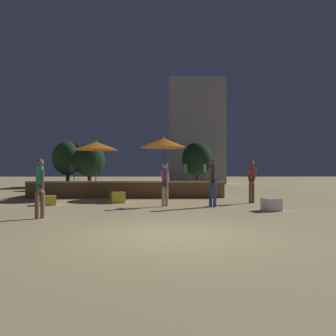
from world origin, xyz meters
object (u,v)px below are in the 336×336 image
object	(u,v)px
cube_seat_0	(49,200)
cube_seat_1	(118,197)
person_3	(165,182)
background_tree_2	(197,159)
background_tree_0	(68,158)
background_tree_1	(90,160)
bistro_chair_0	(172,170)
bistro_chair_3	(203,171)
person_0	(40,185)
patio_umbrella_0	(96,146)
cube_seat_2	(271,205)
person_1	(213,179)
frisbee_disc	(120,209)
person_2	(252,179)
bistro_chair_1	(73,171)
patio_umbrella_1	(163,143)
bistro_chair_2	(184,171)

from	to	relation	value
cube_seat_0	cube_seat_1	xyz separation A→B (m)	(2.74, 0.87, 0.05)
person_3	background_tree_2	bearing A→B (deg)	-135.79
background_tree_0	background_tree_1	size ratio (longest dim) A/B	1.11
bistro_chair_0	bistro_chair_3	distance (m)	1.87
person_3	background_tree_0	size ratio (longest dim) A/B	0.45
cube_seat_1	person_0	distance (m)	5.00
patio_umbrella_0	cube_seat_1	distance (m)	3.94
cube_seat_0	person_3	bearing A→B (deg)	-6.84
cube_seat_1	bistro_chair_3	size ratio (longest dim) A/B	0.83
bistro_chair_0	background_tree_1	size ratio (longest dim) A/B	0.26
cube_seat_0	person_3	xyz separation A→B (m)	(4.82, -0.58, 0.79)
cube_seat_2	background_tree_1	xyz separation A→B (m)	(-9.37, 13.12, 1.95)
person_1	frisbee_disc	size ratio (longest dim) A/B	7.02
cube_seat_1	background_tree_0	distance (m)	14.38
patio_umbrella_0	person_2	distance (m)	8.15
bistro_chair_1	bistro_chair_3	world-z (taller)	same
bistro_chair_0	person_2	bearing A→B (deg)	39.35
cube_seat_1	background_tree_1	xyz separation A→B (m)	(-3.48, 10.21, 1.93)
person_1	frisbee_disc	world-z (taller)	person_1
bistro_chair_3	background_tree_1	world-z (taller)	background_tree_1
patio_umbrella_0	frisbee_disc	xyz separation A→B (m)	(1.91, -4.99, -2.70)
person_3	bistro_chair_3	bearing A→B (deg)	-148.55
bistro_chair_1	person_2	bearing A→B (deg)	-176.74
bistro_chair_0	background_tree_1	xyz separation A→B (m)	(-6.02, 6.06, 0.75)
bistro_chair_3	bistro_chair_1	bearing A→B (deg)	-57.74
patio_umbrella_0	person_0	xyz separation A→B (m)	(-0.23, -7.30, -1.72)
person_3	bistro_chair_1	xyz separation A→B (m)	(-4.85, 4.37, 0.44)
cube_seat_0	person_3	size ratio (longest dim) A/B	0.41
cube_seat_2	person_2	xyz separation A→B (m)	(0.02, 2.64, 0.83)
person_0	person_1	size ratio (longest dim) A/B	0.95
patio_umbrella_1	person_1	world-z (taller)	patio_umbrella_1
person_1	bistro_chair_0	world-z (taller)	person_1
patio_umbrella_0	background_tree_1	xyz separation A→B (m)	(-1.99, 7.54, -0.55)
cube_seat_1	person_0	world-z (taller)	person_0
cube_seat_2	bistro_chair_2	world-z (taller)	bistro_chair_2
person_0	background_tree_1	world-z (taller)	background_tree_1
person_3	bistro_chair_1	distance (m)	6.54
patio_umbrella_0	background_tree_2	world-z (taller)	background_tree_2
cube_seat_1	person_2	xyz separation A→B (m)	(5.91, -0.27, 0.80)
cube_seat_0	background_tree_0	world-z (taller)	background_tree_0
cube_seat_1	background_tree_1	world-z (taller)	background_tree_1
bistro_chair_3	background_tree_1	bearing A→B (deg)	-103.05
bistro_chair_2	background_tree_0	distance (m)	13.18
background_tree_2	cube_seat_1	bearing A→B (deg)	-111.00
cube_seat_1	person_0	bearing A→B (deg)	-110.47
patio_umbrella_0	bistro_chair_1	distance (m)	1.83
cube_seat_2	person_1	distance (m)	2.45
patio_umbrella_1	cube_seat_0	bearing A→B (deg)	-143.70
background_tree_0	cube_seat_2	bearing A→B (deg)	-53.35
person_0	background_tree_2	world-z (taller)	background_tree_2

